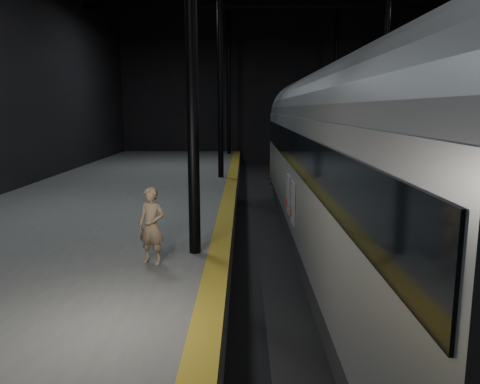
{
  "coord_description": "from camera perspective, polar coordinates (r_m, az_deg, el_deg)",
  "views": [
    {
      "loc": [
        -2.68,
        -14.28,
        4.23
      ],
      "look_at": [
        -2.79,
        -1.73,
        2.0
      ],
      "focal_mm": 35.0,
      "sensor_mm": 36.0,
      "label": 1
    }
  ],
  "objects": [
    {
      "name": "woman",
      "position": [
        10.0,
        -10.72,
        -4.08
      ],
      "size": [
        0.7,
        0.58,
        1.64
      ],
      "primitive_type": "imported",
      "rotation": [
        0.0,
        0.0,
        -0.36
      ],
      "color": "#9A7F5E",
      "rests_on": "platform_left"
    },
    {
      "name": "platform_left",
      "position": [
        15.53,
        -17.63,
        -4.31
      ],
      "size": [
        9.0,
        43.8,
        1.0
      ],
      "primitive_type": "cube",
      "color": "#4E4E4C",
      "rests_on": "ground"
    },
    {
      "name": "tactile_strip",
      "position": [
        14.65,
        -1.73,
        -2.64
      ],
      "size": [
        0.5,
        43.8,
        0.01
      ],
      "primitive_type": "cube",
      "color": "olive",
      "rests_on": "platform_left"
    },
    {
      "name": "track",
      "position": [
        15.12,
        10.77,
        -6.09
      ],
      "size": [
        2.4,
        43.0,
        0.24
      ],
      "color": "#3F3328",
      "rests_on": "ground"
    },
    {
      "name": "ground",
      "position": [
        15.13,
        10.76,
        -6.34
      ],
      "size": [
        44.0,
        44.0,
        0.0
      ],
      "primitive_type": "plane",
      "color": "black",
      "rests_on": "ground"
    },
    {
      "name": "train",
      "position": [
        12.71,
        12.72,
        4.14
      ],
      "size": [
        2.98,
        19.92,
        5.32
      ],
      "color": "#96999D",
      "rests_on": "ground"
    }
  ]
}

